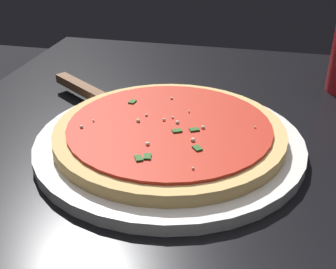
{
  "coord_description": "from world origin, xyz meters",
  "views": [
    {
      "loc": [
        0.46,
        0.11,
        1.02
      ],
      "look_at": [
        -0.04,
        -0.0,
        0.75
      ],
      "focal_mm": 48.23,
      "sensor_mm": 36.0,
      "label": 1
    }
  ],
  "objects": [
    {
      "name": "restaurant_table",
      "position": [
        0.0,
        0.0,
        0.58
      ],
      "size": [
        0.99,
        0.7,
        0.73
      ],
      "color": "black",
      "rests_on": "ground_plane"
    },
    {
      "name": "serving_plate",
      "position": [
        -0.04,
        -0.0,
        0.73
      ],
      "size": [
        0.35,
        0.35,
        0.01
      ],
      "primitive_type": "cylinder",
      "color": "white",
      "rests_on": "restaurant_table"
    },
    {
      "name": "pizza",
      "position": [
        -0.04,
        -0.0,
        0.75
      ],
      "size": [
        0.3,
        0.3,
        0.02
      ],
      "color": "#DBB26B",
      "rests_on": "serving_plate"
    },
    {
      "name": "pizza_server",
      "position": [
        -0.14,
        -0.14,
        0.74
      ],
      "size": [
        0.16,
        0.21,
        0.01
      ],
      "color": "silver",
      "rests_on": "serving_plate"
    }
  ]
}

